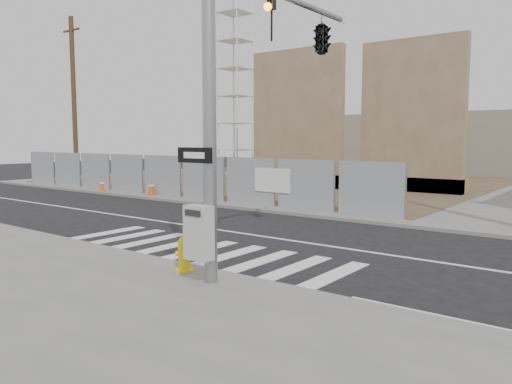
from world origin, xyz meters
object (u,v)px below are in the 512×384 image
Objects in this scene: traffic_cone_d at (328,201)px; traffic_cone_b at (151,188)px; fire_hydrant at (184,254)px; traffic_cone_a at (102,185)px; crane_tower at (235,56)px; signal_pole at (290,59)px; traffic_cone_c at (208,195)px.

traffic_cone_b is at bearing -177.24° from traffic_cone_d.
traffic_cone_a is at bearing 130.11° from fire_hydrant.
traffic_cone_d is at bearing 81.61° from fire_hydrant.
signal_pole is at bearing -47.43° from crane_tower.
crane_tower is 28.45m from fire_hydrant.
traffic_cone_c is at bearing -0.00° from traffic_cone_a.
traffic_cone_a is at bearing 180.00° from traffic_cone_c.
signal_pole reaches higher than traffic_cone_c.
traffic_cone_a is 0.91× the size of traffic_cone_d.
traffic_cone_c is at bearing 110.50° from fire_hydrant.
traffic_cone_d is (13.20, 0.99, 0.03)m from traffic_cone_a.
traffic_cone_b is at bearing 152.11° from signal_pole.
fire_hydrant is 15.04m from traffic_cone_b.
traffic_cone_b is (-11.83, 9.29, -0.01)m from fire_hydrant.
traffic_cone_a reaches higher than traffic_cone_c.
signal_pole is 5.07m from fire_hydrant.
crane_tower is at bearing 95.86° from traffic_cone_a.
traffic_cone_d is (5.47, 0.99, 0.05)m from traffic_cone_c.
traffic_cone_c is (9.04, -12.78, -8.58)m from crane_tower.
traffic_cone_a is at bearing -175.69° from traffic_cone_d.
fire_hydrant is 1.06× the size of traffic_cone_a.
signal_pole is 17.88m from traffic_cone_a.
crane_tower is 27.35× the size of traffic_cone_c.
fire_hydrant is 17.54m from traffic_cone_a.
traffic_cone_b is at bearing -69.13° from crane_tower.
traffic_cone_a is 0.95× the size of traffic_cone_b.
traffic_cone_b is 1.12× the size of traffic_cone_c.
traffic_cone_b is (3.36, 0.52, 0.02)m from traffic_cone_a.
fire_hydrant is 1.13× the size of traffic_cone_c.
signal_pole is 11.38m from traffic_cone_c.
crane_tower reaches higher than traffic_cone_a.
traffic_cone_a is at bearing -171.19° from traffic_cone_b.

